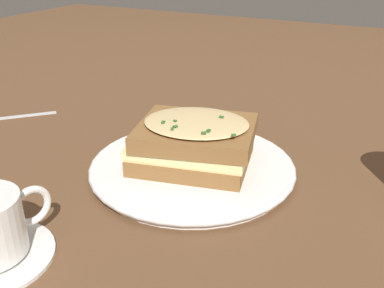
% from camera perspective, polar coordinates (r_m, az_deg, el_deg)
% --- Properties ---
extents(ground_plane, '(2.40, 2.40, 0.00)m').
position_cam_1_polar(ground_plane, '(0.59, -0.49, -3.60)').
color(ground_plane, brown).
extents(dinner_plate, '(0.27, 0.27, 0.02)m').
position_cam_1_polar(dinner_plate, '(0.59, 0.00, -2.97)').
color(dinner_plate, white).
rests_on(dinner_plate, ground_plane).
extents(sandwich, '(0.15, 0.17, 0.06)m').
position_cam_1_polar(sandwich, '(0.57, 0.24, 0.25)').
color(sandwich, brown).
rests_on(sandwich, dinner_plate).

